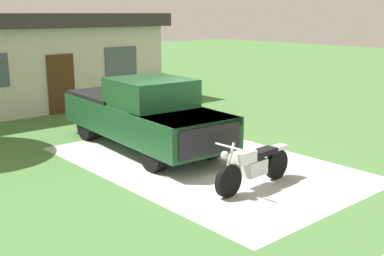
# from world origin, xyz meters

# --- Properties ---
(ground_plane) EXTENTS (80.00, 80.00, 0.00)m
(ground_plane) POSITION_xyz_m (0.00, 0.00, 0.00)
(ground_plane) COLOR #467639
(driveway_pad) EXTENTS (4.71, 7.52, 0.01)m
(driveway_pad) POSITION_xyz_m (0.00, 0.00, 0.00)
(driveway_pad) COLOR #BBBBBB
(driveway_pad) RESTS_ON ground
(motorcycle) EXTENTS (2.21, 0.70, 1.09)m
(motorcycle) POSITION_xyz_m (-0.33, -1.90, 0.47)
(motorcycle) COLOR black
(motorcycle) RESTS_ON ground
(pickup_truck) EXTENTS (2.40, 5.75, 1.90)m
(pickup_truck) POSITION_xyz_m (-0.27, 2.08, 0.95)
(pickup_truck) COLOR black
(pickup_truck) RESTS_ON ground
(neighbor_house) EXTENTS (9.60, 5.60, 3.50)m
(neighbor_house) POSITION_xyz_m (0.19, 10.19, 1.79)
(neighbor_house) COLOR beige
(neighbor_house) RESTS_ON ground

